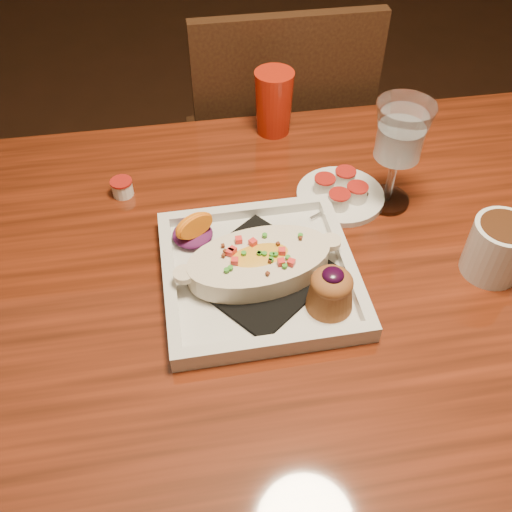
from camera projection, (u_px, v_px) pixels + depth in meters
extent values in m
plane|color=black|center=(315.00, 471.00, 1.43)|extent=(7.00, 7.00, 0.00)
cube|color=maroon|center=(350.00, 279.00, 0.90)|extent=(1.50, 0.90, 0.04)
cylinder|color=black|center=(14.00, 302.00, 1.35)|extent=(0.07, 0.07, 0.71)
cube|color=black|center=(269.00, 158.00, 1.58)|extent=(0.42, 0.42, 0.04)
cylinder|color=black|center=(309.00, 177.00, 1.87)|extent=(0.04, 0.04, 0.45)
cylinder|color=black|center=(206.00, 188.00, 1.84)|extent=(0.04, 0.04, 0.45)
cylinder|color=black|center=(336.00, 251.00, 1.64)|extent=(0.04, 0.04, 0.45)
cylinder|color=black|center=(219.00, 265.00, 1.60)|extent=(0.04, 0.04, 0.45)
cube|color=black|center=(285.00, 117.00, 1.26)|extent=(0.40, 0.03, 0.46)
cube|color=silver|center=(259.00, 276.00, 0.87)|extent=(0.29, 0.29, 0.01)
cube|color=black|center=(259.00, 272.00, 0.86)|extent=(0.25, 0.25, 0.01)
ellipsoid|color=gold|center=(259.00, 262.00, 0.84)|extent=(0.20, 0.12, 0.04)
ellipsoid|color=#531248|center=(193.00, 234.00, 0.91)|extent=(0.07, 0.07, 0.02)
cone|color=brown|center=(330.00, 294.00, 0.80)|extent=(0.07, 0.07, 0.05)
ellipsoid|color=brown|center=(332.00, 282.00, 0.78)|extent=(0.06, 0.06, 0.03)
ellipsoid|color=black|center=(333.00, 275.00, 0.77)|extent=(0.03, 0.03, 0.01)
cylinder|color=silver|center=(497.00, 249.00, 0.85)|extent=(0.09, 0.09, 0.09)
cylinder|color=#341B0E|center=(505.00, 230.00, 0.82)|extent=(0.07, 0.07, 0.02)
cylinder|color=silver|center=(386.00, 200.00, 0.99)|extent=(0.08, 0.08, 0.01)
cylinder|color=silver|center=(391.00, 180.00, 0.96)|extent=(0.01, 0.01, 0.09)
cone|color=silver|center=(401.00, 133.00, 0.89)|extent=(0.09, 0.09, 0.10)
cylinder|color=silver|center=(340.00, 196.00, 1.00)|extent=(0.15, 0.15, 0.01)
cylinder|color=white|center=(324.00, 185.00, 0.99)|extent=(0.03, 0.03, 0.03)
cylinder|color=red|center=(325.00, 179.00, 0.98)|extent=(0.04, 0.04, 0.00)
cylinder|color=white|center=(345.00, 178.00, 1.00)|extent=(0.03, 0.03, 0.03)
cylinder|color=red|center=(346.00, 172.00, 0.99)|extent=(0.04, 0.04, 0.00)
cylinder|color=white|center=(357.00, 193.00, 0.97)|extent=(0.03, 0.03, 0.03)
cylinder|color=red|center=(358.00, 187.00, 0.96)|extent=(0.04, 0.04, 0.00)
cylinder|color=white|center=(339.00, 201.00, 0.96)|extent=(0.03, 0.03, 0.03)
cylinder|color=red|center=(340.00, 194.00, 0.95)|extent=(0.04, 0.04, 0.00)
cylinder|color=white|center=(122.00, 188.00, 1.00)|extent=(0.04, 0.04, 0.03)
cylinder|color=red|center=(121.00, 182.00, 0.99)|extent=(0.04, 0.04, 0.00)
cone|color=#B51F0C|center=(274.00, 103.00, 1.10)|extent=(0.08, 0.08, 0.13)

